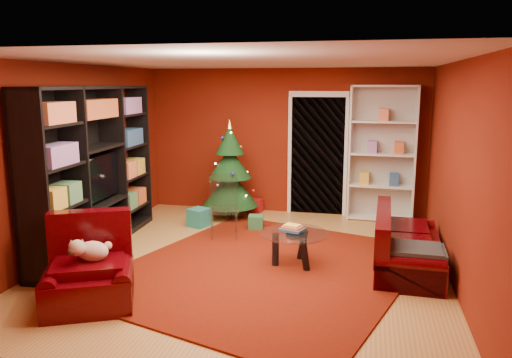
% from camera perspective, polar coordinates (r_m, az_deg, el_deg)
% --- Properties ---
extents(floor, '(5.00, 5.50, 0.05)m').
position_cam_1_polar(floor, '(6.71, -0.76, -9.69)').
color(floor, '#A97639').
rests_on(floor, ground).
extents(ceiling, '(5.00, 5.50, 0.05)m').
position_cam_1_polar(ceiling, '(6.29, -0.82, 13.55)').
color(ceiling, silver).
rests_on(ceiling, wall_back).
extents(wall_back, '(5.00, 0.05, 2.60)m').
position_cam_1_polar(wall_back, '(9.06, 3.32, 4.31)').
color(wall_back, maroon).
rests_on(wall_back, ground).
extents(wall_left, '(0.05, 5.50, 2.60)m').
position_cam_1_polar(wall_left, '(7.37, -20.27, 2.15)').
color(wall_left, maroon).
rests_on(wall_left, ground).
extents(wall_right, '(0.05, 5.50, 2.60)m').
position_cam_1_polar(wall_right, '(6.28, 22.21, 0.62)').
color(wall_right, maroon).
rests_on(wall_right, ground).
extents(doorway, '(1.06, 0.60, 2.16)m').
position_cam_1_polar(doorway, '(8.97, 7.04, 2.57)').
color(doorway, black).
rests_on(doorway, floor).
extents(rug, '(4.36, 4.72, 0.02)m').
position_cam_1_polar(rug, '(6.45, 1.12, -10.20)').
color(rug, '#621507').
rests_on(rug, floor).
extents(media_unit, '(0.60, 3.01, 2.30)m').
position_cam_1_polar(media_unit, '(7.37, -17.99, 1.10)').
color(media_unit, black).
rests_on(media_unit, floor).
extents(christmas_tree, '(1.11, 1.11, 1.74)m').
position_cam_1_polar(christmas_tree, '(8.71, -2.99, 1.00)').
color(christmas_tree, black).
rests_on(christmas_tree, floor).
extents(gift_box_teal, '(0.39, 0.39, 0.30)m').
position_cam_1_polar(gift_box_teal, '(8.33, -6.54, -4.38)').
color(gift_box_teal, teal).
rests_on(gift_box_teal, floor).
extents(gift_box_green, '(0.27, 0.27, 0.23)m').
position_cam_1_polar(gift_box_green, '(8.10, -0.02, -5.00)').
color(gift_box_green, '#266738').
rests_on(gift_box_green, floor).
extents(gift_box_red, '(0.27, 0.27, 0.24)m').
position_cam_1_polar(gift_box_red, '(9.19, -0.07, -3.07)').
color(gift_box_red, maroon).
rests_on(gift_box_red, floor).
extents(white_bookshelf, '(1.11, 0.44, 2.37)m').
position_cam_1_polar(white_bookshelf, '(8.76, 14.20, 2.79)').
color(white_bookshelf, white).
rests_on(white_bookshelf, floor).
extents(armchair, '(1.30, 1.30, 0.77)m').
position_cam_1_polar(armchair, '(5.66, -18.58, -9.83)').
color(armchair, '#320105').
rests_on(armchair, rug).
extents(dog, '(0.49, 0.44, 0.25)m').
position_cam_1_polar(dog, '(5.64, -18.13, -7.86)').
color(dog, beige).
rests_on(dog, armchair).
extents(sofa, '(0.85, 1.79, 0.76)m').
position_cam_1_polar(sofa, '(6.66, 17.01, -6.66)').
color(sofa, '#320105').
rests_on(sofa, rug).
extents(coffee_table, '(1.12, 1.12, 0.55)m').
position_cam_1_polar(coffee_table, '(6.52, 4.39, -7.96)').
color(coffee_table, gray).
rests_on(coffee_table, rug).
extents(acrylic_chair, '(0.56, 0.59, 0.87)m').
position_cam_1_polar(acrylic_chair, '(7.60, -3.69, -3.58)').
color(acrylic_chair, '#66605B').
rests_on(acrylic_chair, rug).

